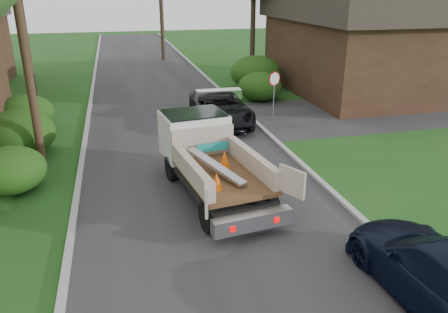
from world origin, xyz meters
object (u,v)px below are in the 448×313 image
black_pickup (220,108)px  navy_suv (443,274)px  utility_pole (21,26)px  stop_sign (274,85)px  house_right (363,41)px  flatbed_truck (205,151)px

black_pickup → navy_suv: black_pickup is taller
utility_pole → black_pickup: bearing=26.8°
stop_sign → black_pickup: (-2.80, -0.03, -0.99)m
house_right → navy_suv: house_right is taller
house_right → navy_suv: (-9.20, -19.23, -2.41)m
utility_pole → navy_suv: (9.28, -10.21, -4.42)m
black_pickup → navy_suv: bearing=-80.6°
flatbed_truck → black_pickup: (2.24, 7.03, -0.46)m
stop_sign → utility_pole: bearing=-159.4°
stop_sign → black_pickup: size_ratio=0.44×
utility_pole → house_right: bearing=26.0°
flatbed_truck → navy_suv: flatbed_truck is taller
stop_sign → house_right: house_right is taller
utility_pole → house_right: size_ratio=0.77×
black_pickup → navy_suv: 14.27m
house_right → navy_suv: 21.45m
stop_sign → navy_suv: (-1.40, -14.23, -1.03)m
stop_sign → navy_suv: stop_sign is taller
house_right → flatbed_truck: 17.72m
black_pickup → stop_sign: bearing=4.4°
flatbed_truck → black_pickup: flatbed_truck is taller
flatbed_truck → navy_suv: (3.64, -7.17, -0.50)m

